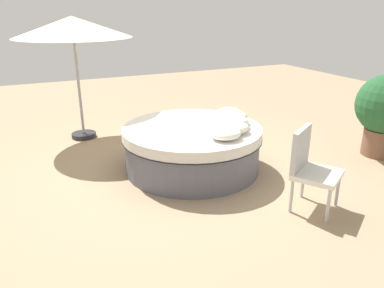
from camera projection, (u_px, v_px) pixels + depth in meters
ground_plane at (192, 168)px, 5.62m from camera, size 16.00×16.00×0.00m
round_bed at (192, 148)px, 5.50m from camera, size 2.03×2.03×0.65m
throw_pillow_0 at (225, 133)px, 4.88m from camera, size 0.41×0.38×0.16m
throw_pillow_1 at (232, 128)px, 5.08m from camera, size 0.50×0.37×0.16m
throw_pillow_2 at (234, 123)px, 5.28m from camera, size 0.45×0.30×0.18m
throw_pillow_3 at (231, 118)px, 5.48m from camera, size 0.50×0.38×0.20m
throw_pillow_4 at (228, 114)px, 5.71m from camera, size 0.44×0.32×0.19m
patio_chair at (309, 164)px, 4.36m from camera, size 0.71×0.70×0.98m
patio_umbrella at (73, 28)px, 6.28m from camera, size 1.99×1.99×2.14m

